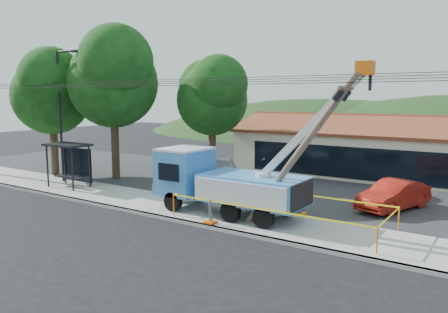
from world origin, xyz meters
name	(u,v)px	position (x,y,z in m)	size (l,w,h in m)	color
ground	(170,239)	(0.00, 0.00, 0.00)	(120.00, 120.00, 0.00)	black
curb	(200,225)	(0.00, 2.10, 0.07)	(60.00, 0.25, 0.15)	#A6A39B
sidewalk	(223,216)	(0.00, 4.00, 0.07)	(60.00, 4.00, 0.15)	#A6A39B
parking_lot	(291,188)	(0.00, 12.00, 0.05)	(60.00, 12.00, 0.10)	#28282B
strip_mall	(387,152)	(4.00, 19.98, 1.88)	(22.50, 8.53, 4.67)	beige
streetlight	(62,106)	(-13.78, 5.00, 5.30)	(2.13, 0.22, 9.00)	black
tree_west_near	(113,74)	(-12.00, 8.00, 7.52)	(7.56, 6.72, 10.80)	#332316
tree_west_far	(51,89)	(-17.00, 6.50, 6.54)	(6.84, 6.08, 9.48)	#332316
tree_lot	(212,93)	(-7.00, 13.00, 6.21)	(6.30, 5.60, 8.94)	#332316
hill_west	(320,133)	(-15.00, 55.00, 0.00)	(78.40, 56.00, 28.00)	#1E3814
power_lines	(7,118)	(-18.46, 3.80, 4.43)	(60.00, 1.42, 8.00)	brown
utility_truck	(225,181)	(-0.04, 4.23, 1.79)	(10.84, 4.22, 7.18)	black
leaning_pole	(303,146)	(4.39, 3.60, 3.89)	(5.11, 1.62, 6.92)	brown
bus_shelter	(70,155)	(-12.01, 4.18, 2.21)	(2.94, 1.85, 2.79)	black
caution_tape	(279,206)	(2.94, 4.38, 0.92)	(9.90, 3.64, 1.05)	orange
car_silver	(223,183)	(-4.79, 11.11, 0.00)	(1.99, 4.95, 1.69)	#A8A9B0
car_red	(393,211)	(6.80, 9.88, 0.00)	(1.62, 4.64, 1.53)	#9E1A0F
car_white	(190,178)	(-7.94, 11.42, 0.00)	(1.79, 4.41, 1.28)	silver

